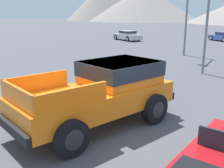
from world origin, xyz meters
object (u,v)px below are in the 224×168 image
orange_pickup_truck (104,90)px  parked_car_blue (224,37)px  traffic_light_main (183,3)px  parked_car_silver (127,35)px

orange_pickup_truck → parked_car_blue: (-0.09, 29.36, -0.52)m
orange_pickup_truck → traffic_light_main: size_ratio=0.93×
orange_pickup_truck → parked_car_blue: size_ratio=1.32×
parked_car_silver → traffic_light_main: bearing=-107.2°
orange_pickup_truck → traffic_light_main: (-1.46, 13.99, 3.02)m
parked_car_silver → traffic_light_main: size_ratio=0.79×
parked_car_blue → parked_car_silver: bearing=159.6°
parked_car_silver → traffic_light_main: traffic_light_main is taller
orange_pickup_truck → parked_car_blue: bearing=109.8°
orange_pickup_truck → parked_car_silver: 26.72m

